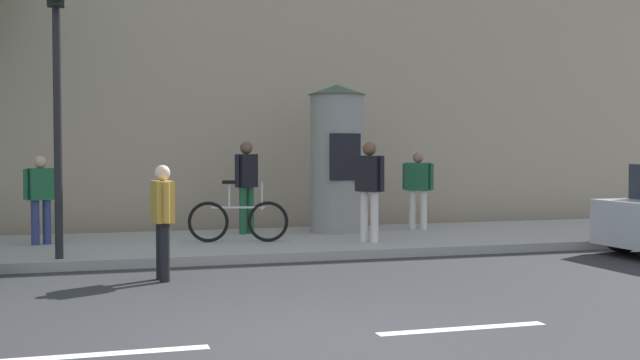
{
  "coord_description": "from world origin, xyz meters",
  "views": [
    {
      "loc": [
        -1.88,
        -7.1,
        1.79
      ],
      "look_at": [
        0.83,
        2.0,
        1.42
      ],
      "focal_mm": 44.58,
      "sensor_mm": 36.0,
      "label": 1
    }
  ],
  "objects_px": {
    "poster_column": "(337,157)",
    "pedestrian_tallest": "(246,180)",
    "pedestrian_with_bag": "(163,213)",
    "traffic_light": "(57,57)",
    "pedestrian_near_pole": "(418,184)",
    "pedestrian_with_backpack": "(370,182)",
    "bicycle_leaning": "(238,220)",
    "pedestrian_in_light_jacket": "(41,194)"
  },
  "relations": [
    {
      "from": "pedestrian_with_bag",
      "to": "bicycle_leaning",
      "type": "relative_size",
      "value": 0.91
    },
    {
      "from": "pedestrian_near_pole",
      "to": "poster_column",
      "type": "bearing_deg",
      "value": -179.57
    },
    {
      "from": "pedestrian_near_pole",
      "to": "pedestrian_in_light_jacket",
      "type": "relative_size",
      "value": 1.04
    },
    {
      "from": "pedestrian_near_pole",
      "to": "pedestrian_in_light_jacket",
      "type": "distance_m",
      "value": 7.29
    },
    {
      "from": "pedestrian_tallest",
      "to": "pedestrian_near_pole",
      "type": "bearing_deg",
      "value": -2.26
    },
    {
      "from": "traffic_light",
      "to": "pedestrian_with_backpack",
      "type": "relative_size",
      "value": 2.53
    },
    {
      "from": "traffic_light",
      "to": "pedestrian_near_pole",
      "type": "xyz_separation_m",
      "value": [
        6.92,
        2.61,
        -2.06
      ]
    },
    {
      "from": "poster_column",
      "to": "pedestrian_near_pole",
      "type": "xyz_separation_m",
      "value": [
        1.75,
        0.01,
        -0.54
      ]
    },
    {
      "from": "pedestrian_with_bag",
      "to": "traffic_light",
      "type": "bearing_deg",
      "value": 134.02
    },
    {
      "from": "poster_column",
      "to": "pedestrian_tallest",
      "type": "height_order",
      "value": "poster_column"
    },
    {
      "from": "poster_column",
      "to": "bicycle_leaning",
      "type": "bearing_deg",
      "value": -152.24
    },
    {
      "from": "traffic_light",
      "to": "pedestrian_with_bag",
      "type": "bearing_deg",
      "value": -45.98
    },
    {
      "from": "poster_column",
      "to": "pedestrian_with_backpack",
      "type": "distance_m",
      "value": 1.86
    },
    {
      "from": "pedestrian_with_bag",
      "to": "pedestrian_in_light_jacket",
      "type": "bearing_deg",
      "value": 116.52
    },
    {
      "from": "poster_column",
      "to": "pedestrian_with_bag",
      "type": "xyz_separation_m",
      "value": [
        -3.78,
        -4.03,
        -0.7
      ]
    },
    {
      "from": "pedestrian_tallest",
      "to": "pedestrian_in_light_jacket",
      "type": "relative_size",
      "value": 1.17
    },
    {
      "from": "pedestrian_near_pole",
      "to": "pedestrian_in_light_jacket",
      "type": "xyz_separation_m",
      "value": [
        -7.26,
        -0.58,
        -0.05
      ]
    },
    {
      "from": "pedestrian_with_backpack",
      "to": "pedestrian_in_light_jacket",
      "type": "height_order",
      "value": "pedestrian_with_backpack"
    },
    {
      "from": "poster_column",
      "to": "bicycle_leaning",
      "type": "xyz_separation_m",
      "value": [
        -2.2,
        -1.16,
        -1.09
      ]
    },
    {
      "from": "pedestrian_near_pole",
      "to": "pedestrian_in_light_jacket",
      "type": "height_order",
      "value": "pedestrian_near_pole"
    },
    {
      "from": "pedestrian_with_bag",
      "to": "pedestrian_tallest",
      "type": "height_order",
      "value": "pedestrian_tallest"
    },
    {
      "from": "poster_column",
      "to": "pedestrian_in_light_jacket",
      "type": "xyz_separation_m",
      "value": [
        -5.51,
        -0.56,
        -0.6
      ]
    },
    {
      "from": "traffic_light",
      "to": "pedestrian_in_light_jacket",
      "type": "xyz_separation_m",
      "value": [
        -0.35,
        2.04,
        -2.12
      ]
    },
    {
      "from": "pedestrian_near_pole",
      "to": "bicycle_leaning",
      "type": "xyz_separation_m",
      "value": [
        -3.95,
        -1.17,
        -0.54
      ]
    },
    {
      "from": "poster_column",
      "to": "pedestrian_in_light_jacket",
      "type": "height_order",
      "value": "poster_column"
    },
    {
      "from": "pedestrian_near_pole",
      "to": "pedestrian_tallest",
      "type": "xyz_separation_m",
      "value": [
        -3.54,
        0.14,
        0.12
      ]
    },
    {
      "from": "traffic_light",
      "to": "bicycle_leaning",
      "type": "relative_size",
      "value": 2.57
    },
    {
      "from": "poster_column",
      "to": "pedestrian_tallest",
      "type": "distance_m",
      "value": 1.84
    },
    {
      "from": "pedestrian_in_light_jacket",
      "to": "traffic_light",
      "type": "bearing_deg",
      "value": -80.35
    },
    {
      "from": "pedestrian_tallest",
      "to": "pedestrian_with_backpack",
      "type": "relative_size",
      "value": 1.01
    },
    {
      "from": "pedestrian_in_light_jacket",
      "to": "bicycle_leaning",
      "type": "bearing_deg",
      "value": -10.14
    },
    {
      "from": "pedestrian_with_bag",
      "to": "pedestrian_near_pole",
      "type": "height_order",
      "value": "pedestrian_near_pole"
    },
    {
      "from": "pedestrian_with_bag",
      "to": "bicycle_leaning",
      "type": "distance_m",
      "value": 3.31
    },
    {
      "from": "pedestrian_with_bag",
      "to": "pedestrian_with_backpack",
      "type": "height_order",
      "value": "pedestrian_with_backpack"
    },
    {
      "from": "pedestrian_in_light_jacket",
      "to": "pedestrian_with_backpack",
      "type": "bearing_deg",
      "value": -12.66
    },
    {
      "from": "pedestrian_with_backpack",
      "to": "bicycle_leaning",
      "type": "distance_m",
      "value": 2.42
    },
    {
      "from": "pedestrian_with_backpack",
      "to": "pedestrian_near_pole",
      "type": "bearing_deg",
      "value": 46.75
    },
    {
      "from": "pedestrian_near_pole",
      "to": "bicycle_leaning",
      "type": "height_order",
      "value": "pedestrian_near_pole"
    },
    {
      "from": "poster_column",
      "to": "pedestrian_near_pole",
      "type": "bearing_deg",
      "value": 0.43
    },
    {
      "from": "traffic_light",
      "to": "pedestrian_with_bag",
      "type": "relative_size",
      "value": 2.84
    },
    {
      "from": "pedestrian_tallest",
      "to": "bicycle_leaning",
      "type": "relative_size",
      "value": 1.03
    },
    {
      "from": "traffic_light",
      "to": "pedestrian_with_backpack",
      "type": "height_order",
      "value": "traffic_light"
    }
  ]
}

